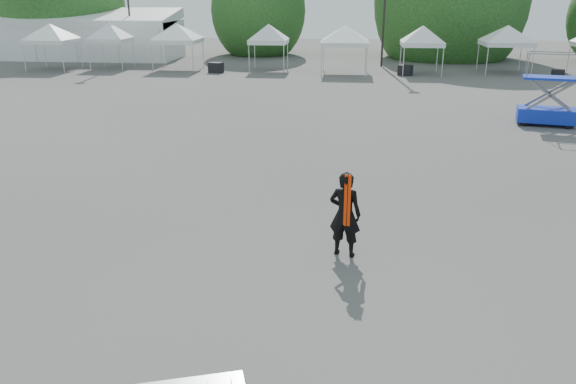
# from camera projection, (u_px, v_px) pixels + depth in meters

# --- Properties ---
(ground) EXTENTS (120.00, 120.00, 0.00)m
(ground) POSITION_uv_depth(u_px,v_px,m) (323.00, 215.00, 14.52)
(ground) COLOR #474442
(ground) RESTS_ON ground
(marquee) EXTENTS (15.00, 6.25, 4.23)m
(marquee) POSITION_uv_depth(u_px,v_px,m) (91.00, 35.00, 48.89)
(marquee) COLOR white
(marquee) RESTS_ON ground
(tree_far_w) EXTENTS (4.80, 4.80, 7.30)m
(tree_far_w) POSITION_uv_depth(u_px,v_px,m) (60.00, 4.00, 51.25)
(tree_far_w) COLOR #382314
(tree_far_w) RESTS_ON ground
(tree_mid_w) EXTENTS (4.16, 4.16, 6.33)m
(tree_mid_w) POSITION_uv_depth(u_px,v_px,m) (258.00, 11.00, 51.50)
(tree_mid_w) COLOR #382314
(tree_mid_w) RESTS_ON ground
(tree_mid_e) EXTENTS (5.12, 5.12, 7.79)m
(tree_mid_e) POSITION_uv_depth(u_px,v_px,m) (450.00, 1.00, 48.53)
(tree_mid_e) COLOR #382314
(tree_mid_e) RESTS_ON ground
(tent_a) EXTENTS (4.45, 4.45, 3.88)m
(tent_a) POSITION_uv_depth(u_px,v_px,m) (50.00, 27.00, 41.29)
(tent_a) COLOR silver
(tent_a) RESTS_ON ground
(tent_b) EXTENTS (3.81, 3.81, 3.88)m
(tent_b) POSITION_uv_depth(u_px,v_px,m) (109.00, 27.00, 42.19)
(tent_b) COLOR silver
(tent_b) RESTS_ON ground
(tent_c) EXTENTS (4.57, 4.57, 3.88)m
(tent_c) POSITION_uv_depth(u_px,v_px,m) (177.00, 27.00, 41.49)
(tent_c) COLOR silver
(tent_c) RESTS_ON ground
(tent_d) EXTENTS (3.86, 3.86, 3.88)m
(tent_d) POSITION_uv_depth(u_px,v_px,m) (269.00, 28.00, 40.88)
(tent_d) COLOR silver
(tent_d) RESTS_ON ground
(tent_e) EXTENTS (4.67, 4.67, 3.88)m
(tent_e) POSITION_uv_depth(u_px,v_px,m) (345.00, 29.00, 39.34)
(tent_e) COLOR silver
(tent_e) RESTS_ON ground
(tent_f) EXTENTS (4.01, 4.01, 3.88)m
(tent_f) POSITION_uv_depth(u_px,v_px,m) (423.00, 30.00, 38.94)
(tent_f) COLOR silver
(tent_f) RESTS_ON ground
(tent_g) EXTENTS (4.60, 4.60, 3.88)m
(tent_g) POSITION_uv_depth(u_px,v_px,m) (508.00, 29.00, 39.36)
(tent_g) COLOR silver
(tent_g) RESTS_ON ground
(man) EXTENTS (0.79, 0.62, 1.91)m
(man) POSITION_uv_depth(u_px,v_px,m) (345.00, 214.00, 12.04)
(man) COLOR black
(man) RESTS_ON ground
(scissor_lift) EXTENTS (2.58, 1.67, 3.08)m
(scissor_lift) POSITION_uv_depth(u_px,v_px,m) (550.00, 89.00, 23.97)
(scissor_lift) COLOR #0D24A9
(scissor_lift) RESTS_ON ground
(crate_west) EXTENTS (1.10, 0.96, 0.73)m
(crate_west) POSITION_uv_depth(u_px,v_px,m) (216.00, 67.00, 40.57)
(crate_west) COLOR black
(crate_west) RESTS_ON ground
(crate_mid) EXTENTS (1.11, 1.01, 0.71)m
(crate_mid) POSITION_uv_depth(u_px,v_px,m) (405.00, 70.00, 39.23)
(crate_mid) COLOR black
(crate_mid) RESTS_ON ground
(crate_east) EXTENTS (0.97, 0.85, 0.64)m
(crate_east) POSITION_uv_depth(u_px,v_px,m) (558.00, 74.00, 37.49)
(crate_east) COLOR black
(crate_east) RESTS_ON ground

